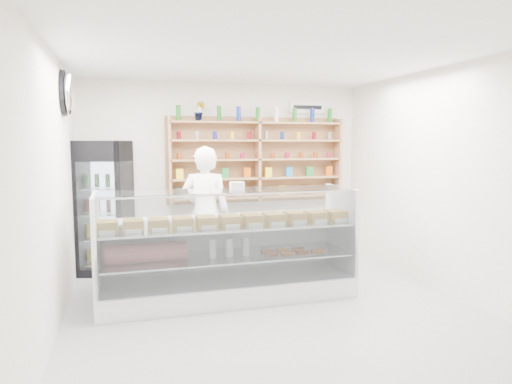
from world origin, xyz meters
name	(u,v)px	position (x,y,z in m)	size (l,w,h in m)	color
room	(275,186)	(0.00, 0.00, 1.40)	(5.00, 5.00, 5.00)	#A1A1A6
display_counter	(228,268)	(-0.40, 0.57, 0.36)	(3.03, 0.90, 1.32)	white
shop_worker	(205,214)	(-0.53, 1.36, 0.91)	(0.67, 0.44, 1.82)	white
drinks_cooler	(105,207)	(-1.85, 2.14, 0.95)	(0.84, 0.83, 1.89)	black
wall_shelving	(258,160)	(0.50, 2.34, 1.59)	(2.84, 0.28, 1.33)	#A5714D
potted_plant	(199,111)	(-0.43, 2.34, 2.34)	(0.16, 0.13, 0.29)	#1E6626
security_mirror	(69,93)	(-2.17, 1.20, 2.45)	(0.15, 0.50, 0.50)	silver
wall_sign	(307,107)	(1.40, 2.47, 2.45)	(0.62, 0.03, 0.20)	white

